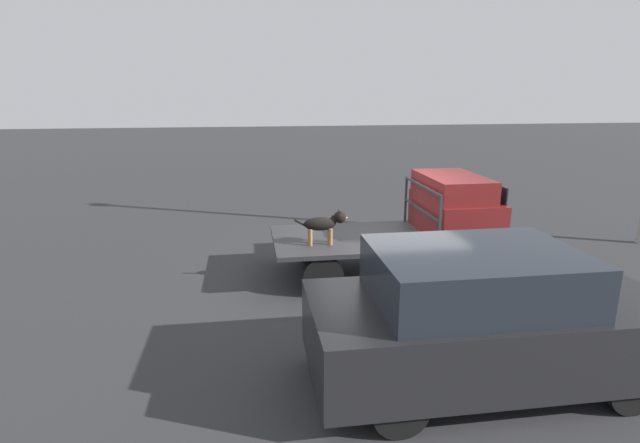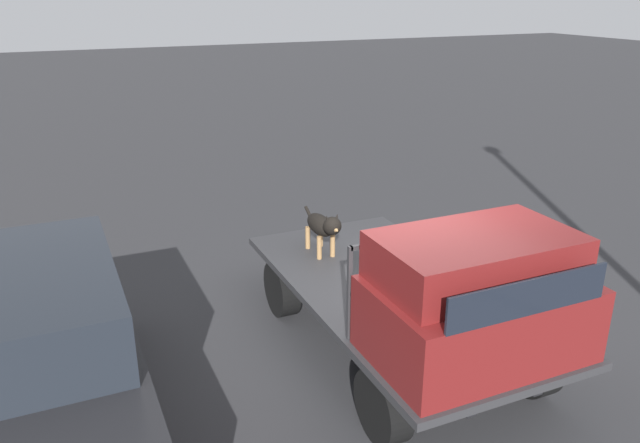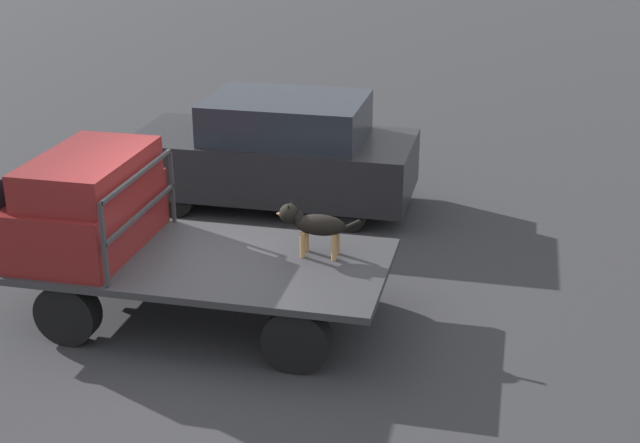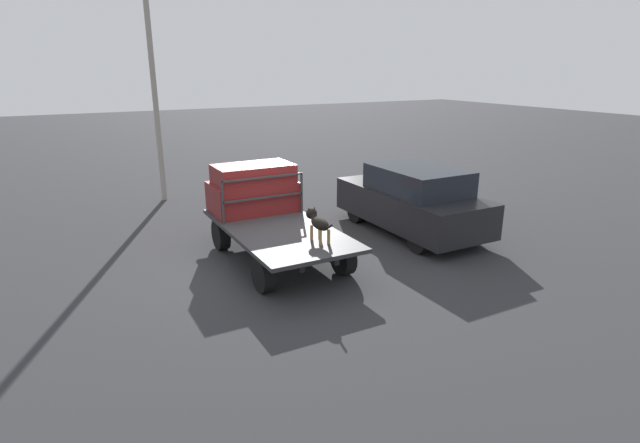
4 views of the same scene
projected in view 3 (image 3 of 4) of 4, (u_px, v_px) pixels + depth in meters
ground_plane at (208, 318)px, 10.21m from camera, size 80.00×80.00×0.00m
flatbed_truck at (206, 273)px, 10.00m from camera, size 4.10×2.02×0.76m
truck_cab at (87, 204)px, 10.02m from camera, size 1.21×1.90×1.11m
truck_headboard at (140, 201)px, 9.85m from camera, size 0.04×1.90×0.94m
dog at (311, 223)px, 9.86m from camera, size 0.96×0.24×0.62m
parked_sedan at (277, 152)px, 13.30m from camera, size 4.17×1.84×1.67m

